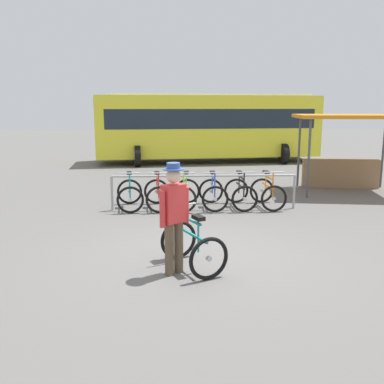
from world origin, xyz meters
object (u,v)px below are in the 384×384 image
racked_bike_black (240,193)px  racked_bike_orange (268,193)px  person_with_featured_bike (174,214)px  racked_bike_teal (130,194)px  racked_bike_red (158,194)px  bus_distant (208,124)px  racked_bike_lime (185,194)px  racked_bike_blue (213,193)px  featured_bicycle (189,237)px  market_stall (346,145)px

racked_bike_black → racked_bike_orange: size_ratio=0.98×
racked_bike_black → person_with_featured_bike: bearing=-111.8°
racked_bike_teal → person_with_featured_bike: (1.08, -4.32, 0.58)m
racked_bike_orange → racked_bike_red: bearing=179.7°
racked_bike_red → bus_distant: 9.48m
racked_bike_lime → racked_bike_blue: bearing=-0.3°
featured_bicycle → bus_distant: 13.29m
person_with_featured_bike → racked_bike_orange: bearing=60.6°
market_stall → bus_distant: bearing=117.2°
racked_bike_red → racked_bike_black: 2.10m
racked_bike_red → racked_bike_blue: bearing=-0.3°
racked_bike_red → featured_bicycle: (0.62, -4.00, 0.12)m
racked_bike_teal → bus_distant: size_ratio=0.12×
racked_bike_lime → racked_bike_teal: bearing=179.7°
racked_bike_blue → featured_bicycle: featured_bicycle is taller
racked_bike_teal → market_stall: 6.76m
racked_bike_orange → racked_bike_black: bearing=179.7°
featured_bicycle → racked_bike_red: bearing=98.8°
racked_bike_lime → person_with_featured_bike: (-0.32, -4.31, 0.58)m
racked_bike_teal → person_with_featured_bike: 4.49m
racked_bike_lime → bus_distant: size_ratio=0.12×
featured_bicycle → racked_bike_blue: bearing=79.0°
bus_distant → market_stall: size_ratio=3.00×
bus_distant → market_stall: bearing=-62.8°
racked_bike_red → racked_bike_blue: size_ratio=1.04×
racked_bike_blue → featured_bicycle: 4.07m
racked_bike_black → racked_bike_orange: same height
racked_bike_teal → racked_bike_black: (2.80, -0.02, 0.00)m
racked_bike_black → bus_distant: (-0.06, 9.16, 1.37)m
racked_bike_blue → market_stall: 4.86m
bus_distant → market_stall: (3.61, -7.03, -0.35)m
racked_bike_red → racked_bike_black: bearing=-0.3°
racked_bike_orange → featured_bicycle: featured_bicycle is taller
racked_bike_lime → bus_distant: (1.34, 9.16, 1.37)m
bus_distant → featured_bicycle: bearing=-96.1°
featured_bicycle → racked_bike_black: bearing=69.7°
racked_bike_teal → market_stall: size_ratio=0.35×
racked_bike_lime → featured_bicycle: size_ratio=0.95×
racked_bike_lime → racked_bike_red: bearing=179.7°
racked_bike_orange → person_with_featured_bike: size_ratio=0.66×
racked_bike_black → bus_distant: bus_distant is taller
racked_bike_red → person_with_featured_bike: bearing=-85.0°
racked_bike_red → racked_bike_lime: 0.70m
racked_bike_black → racked_bike_orange: 0.70m
racked_bike_red → market_stall: market_stall is taller
racked_bike_orange → bus_distant: bearing=94.8°
racked_bike_teal → racked_bike_orange: bearing=-0.3°
person_with_featured_bike → market_stall: (5.26, 6.43, 0.45)m
racked_bike_blue → bus_distant: size_ratio=0.11×
racked_bike_red → person_with_featured_bike: 4.37m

